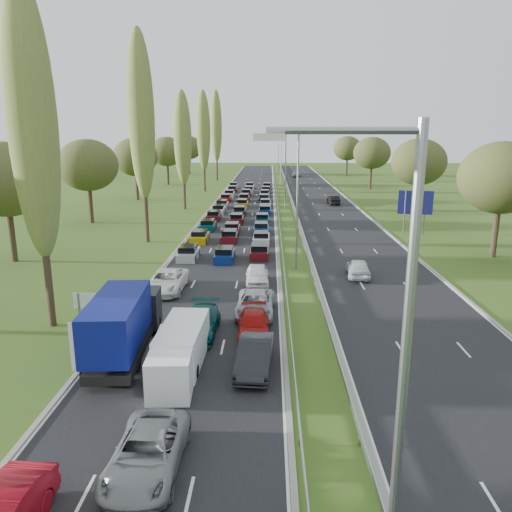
{
  "coord_description": "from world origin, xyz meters",
  "views": [
    {
      "loc": [
        2.12,
        -0.1,
        11.75
      ],
      "look_at": [
        0.95,
        41.58,
        1.5
      ],
      "focal_mm": 35.0,
      "sensor_mm": 36.0,
      "label": 1
    }
  ],
  "objects_px": {
    "direction_sign": "(415,204)",
    "near_car_2": "(167,281)",
    "white_van_rear": "(184,342)",
    "white_van_front": "(175,360)",
    "blue_lorry": "(123,324)",
    "info_sign": "(85,304)"
  },
  "relations": [
    {
      "from": "direction_sign",
      "to": "near_car_2",
      "type": "bearing_deg",
      "value": -137.34
    },
    {
      "from": "near_car_2",
      "to": "white_van_rear",
      "type": "height_order",
      "value": "white_van_rear"
    },
    {
      "from": "near_car_2",
      "to": "white_van_front",
      "type": "relative_size",
      "value": 1.13
    },
    {
      "from": "blue_lorry",
      "to": "direction_sign",
      "type": "bearing_deg",
      "value": 50.31
    },
    {
      "from": "info_sign",
      "to": "near_car_2",
      "type": "bearing_deg",
      "value": 62.23
    },
    {
      "from": "near_car_2",
      "to": "blue_lorry",
      "type": "relative_size",
      "value": 0.66
    },
    {
      "from": "blue_lorry",
      "to": "info_sign",
      "type": "bearing_deg",
      "value": 125.9
    },
    {
      "from": "blue_lorry",
      "to": "white_van_front",
      "type": "bearing_deg",
      "value": -42.26
    },
    {
      "from": "blue_lorry",
      "to": "direction_sign",
      "type": "distance_m",
      "value": 42.8
    },
    {
      "from": "white_van_front",
      "to": "info_sign",
      "type": "relative_size",
      "value": 2.4
    },
    {
      "from": "near_car_2",
      "to": "white_van_front",
      "type": "height_order",
      "value": "white_van_front"
    },
    {
      "from": "near_car_2",
      "to": "direction_sign",
      "type": "height_order",
      "value": "direction_sign"
    },
    {
      "from": "near_car_2",
      "to": "blue_lorry",
      "type": "bearing_deg",
      "value": -87.5
    },
    {
      "from": "near_car_2",
      "to": "white_van_front",
      "type": "bearing_deg",
      "value": -74.73
    },
    {
      "from": "near_car_2",
      "to": "info_sign",
      "type": "distance_m",
      "value": 7.97
    },
    {
      "from": "white_van_front",
      "to": "direction_sign",
      "type": "relative_size",
      "value": 0.97
    },
    {
      "from": "white_van_rear",
      "to": "info_sign",
      "type": "xyz_separation_m",
      "value": [
        -7.02,
        4.97,
        0.28
      ]
    },
    {
      "from": "direction_sign",
      "to": "blue_lorry",
      "type": "bearing_deg",
      "value": -125.87
    },
    {
      "from": "info_sign",
      "to": "direction_sign",
      "type": "height_order",
      "value": "direction_sign"
    },
    {
      "from": "white_van_rear",
      "to": "direction_sign",
      "type": "distance_m",
      "value": 41.41
    },
    {
      "from": "near_car_2",
      "to": "white_van_rear",
      "type": "bearing_deg",
      "value": -72.24
    },
    {
      "from": "white_van_rear",
      "to": "info_sign",
      "type": "distance_m",
      "value": 8.61
    }
  ]
}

